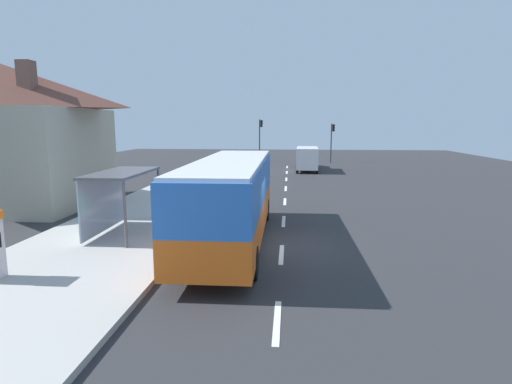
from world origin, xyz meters
TOP-DOWN VIEW (x-y plane):
  - ground_plane at (0.00, 14.00)m, footprint 56.00×92.00m
  - sidewalk_platform at (-6.40, 2.00)m, footprint 6.20×30.00m
  - lane_stripe_seg_0 at (0.25, -6.00)m, footprint 0.16×2.20m
  - lane_stripe_seg_1 at (0.25, -1.00)m, footprint 0.16×2.20m
  - lane_stripe_seg_2 at (0.25, 4.00)m, footprint 0.16×2.20m
  - lane_stripe_seg_3 at (0.25, 9.00)m, footprint 0.16×2.20m
  - lane_stripe_seg_4 at (0.25, 14.00)m, footprint 0.16×2.20m
  - lane_stripe_seg_5 at (0.25, 19.00)m, footprint 0.16×2.20m
  - lane_stripe_seg_6 at (0.25, 24.00)m, footprint 0.16×2.20m
  - lane_stripe_seg_7 at (0.25, 29.00)m, footprint 0.16×2.20m
  - bus at (-1.71, 0.34)m, footprint 2.61×11.03m
  - white_van at (2.20, 25.25)m, footprint 2.19×5.27m
  - sedan_near at (2.30, 28.92)m, footprint 1.89×4.43m
  - recycling_bin_red at (-4.20, 2.48)m, footprint 0.52×0.52m
  - recycling_bin_blue at (-4.20, 3.18)m, footprint 0.52×0.52m
  - recycling_bin_green at (-4.20, 3.88)m, footprint 0.52×0.52m
  - traffic_light_near_side at (5.50, 34.75)m, footprint 0.49×0.28m
  - traffic_light_far_side at (-3.10, 35.55)m, footprint 0.49×0.28m
  - bus_shelter at (-6.41, 0.68)m, footprint 1.80×4.00m

SIDE VIEW (x-z plane):
  - ground_plane at x=0.00m, z-range -0.04..0.00m
  - lane_stripe_seg_0 at x=0.25m, z-range 0.00..0.01m
  - lane_stripe_seg_1 at x=0.25m, z-range 0.00..0.01m
  - lane_stripe_seg_2 at x=0.25m, z-range 0.00..0.01m
  - lane_stripe_seg_3 at x=0.25m, z-range 0.00..0.01m
  - lane_stripe_seg_4 at x=0.25m, z-range 0.00..0.01m
  - lane_stripe_seg_5 at x=0.25m, z-range 0.00..0.01m
  - lane_stripe_seg_6 at x=0.25m, z-range 0.00..0.01m
  - lane_stripe_seg_7 at x=0.25m, z-range 0.00..0.01m
  - sidewalk_platform at x=-6.40m, z-range 0.00..0.18m
  - recycling_bin_red at x=-4.20m, z-range 0.18..1.13m
  - recycling_bin_blue at x=-4.20m, z-range 0.18..1.13m
  - recycling_bin_green at x=-4.20m, z-range 0.18..1.13m
  - sedan_near at x=2.30m, z-range 0.03..1.55m
  - white_van at x=2.20m, z-range 0.19..2.49m
  - bus at x=-1.71m, z-range 0.24..3.45m
  - bus_shelter at x=-6.41m, z-range 0.85..3.35m
  - traffic_light_near_side at x=5.50m, z-range 0.78..5.38m
  - traffic_light_far_side at x=-3.10m, z-range 0.84..5.95m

